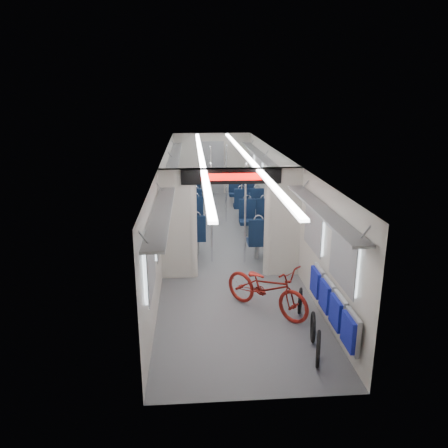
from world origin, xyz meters
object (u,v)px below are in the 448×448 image
object	(u,v)px
stanchion_near_right	(245,214)
seat_bay_near_left	(187,222)
bike_hoop_b	(313,328)
bicycle	(267,288)
seat_bay_far_right	(245,196)
seat_bay_far_left	(187,196)
seat_bay_near_right	(261,225)
stanchion_near_left	(212,214)
bike_hoop_a	(318,350)
stanchion_far_left	(211,186)
bike_hoop_c	(300,302)
flip_bench	(332,304)
stanchion_far_right	(226,184)

from	to	relation	value
stanchion_near_right	seat_bay_near_left	bearing A→B (deg)	131.38
stanchion_near_right	bike_hoop_b	bearing A→B (deg)	-78.98
stanchion_near_right	bicycle	bearing A→B (deg)	-87.61
seat_bay_far_right	seat_bay_far_left	bearing A→B (deg)	175.99
seat_bay_near_right	stanchion_near_left	size ratio (longest dim) A/B	0.91
bike_hoop_b	stanchion_near_left	distance (m)	3.88
bike_hoop_a	stanchion_far_left	size ratio (longest dim) A/B	0.23
bike_hoop_b	bike_hoop_c	world-z (taller)	bike_hoop_b
seat_bay_near_right	seat_bay_far_right	xyz separation A→B (m)	(0.00, 3.37, -0.01)
seat_bay_near_left	stanchion_far_left	xyz separation A→B (m)	(0.70, 1.63, 0.61)
seat_bay_near_right	stanchion_far_left	distance (m)	2.44
bike_hoop_a	seat_bay_far_right	bearing A→B (deg)	90.07
stanchion_near_right	bike_hoop_c	bearing A→B (deg)	-74.71
flip_bench	seat_bay_far_right	xyz separation A→B (m)	(-0.42, 7.75, -0.04)
stanchion_far_left	stanchion_far_right	distance (m)	0.51
seat_bay_near_left	stanchion_far_right	size ratio (longest dim) A/B	0.90
seat_bay_near_right	seat_bay_far_right	size ratio (longest dim) A/B	1.04
flip_bench	bike_hoop_b	bearing A→B (deg)	-163.47
flip_bench	stanchion_far_right	distance (m)	6.76
bike_hoop_b	seat_bay_far_left	world-z (taller)	seat_bay_far_left
stanchion_near_right	stanchion_near_left	bearing A→B (deg)	172.46
bike_hoop_b	seat_bay_far_right	xyz separation A→B (m)	(-0.11, 7.84, 0.32)
bicycle	seat_bay_near_right	xyz separation A→B (m)	(0.45, 3.45, 0.09)
flip_bench	seat_bay_near_left	distance (m)	5.32
bike_hoop_b	bicycle	bearing A→B (deg)	118.84
bicycle	bike_hoop_a	xyz separation A→B (m)	(0.46, -1.66, -0.22)
seat_bay_far_left	stanchion_far_right	size ratio (longest dim) A/B	0.87
bike_hoop_b	stanchion_near_right	size ratio (longest dim) A/B	0.21
bike_hoop_c	stanchion_near_right	distance (m)	2.75
seat_bay_near_right	stanchion_far_right	distance (m)	2.45
stanchion_far_right	bike_hoop_c	bearing A→B (deg)	-81.84
bike_hoop_c	seat_bay_far_left	world-z (taller)	seat_bay_far_left
bike_hoop_c	seat_bay_near_left	world-z (taller)	seat_bay_near_left
seat_bay_far_right	stanchion_far_left	world-z (taller)	stanchion_far_left
flip_bench	bike_hoop_b	xyz separation A→B (m)	(-0.31, -0.09, -0.36)
seat_bay_near_left	seat_bay_far_right	xyz separation A→B (m)	(1.87, 2.95, -0.01)
stanchion_near_left	stanchion_near_right	world-z (taller)	same
bike_hoop_a	seat_bay_far_left	world-z (taller)	seat_bay_far_left
flip_bench	stanchion_near_left	distance (m)	3.85
seat_bay_near_right	bike_hoop_c	bearing A→B (deg)	-87.90
flip_bench	bike_hoop_c	size ratio (longest dim) A/B	4.46
bike_hoop_b	seat_bay_near_left	distance (m)	5.29
stanchion_far_left	bike_hoop_b	bearing A→B (deg)	-78.93
seat_bay_far_right	bike_hoop_b	bearing A→B (deg)	-89.19
bicycle	bike_hoop_c	bearing A→B (deg)	-54.93
bike_hoop_a	bicycle	bearing A→B (deg)	105.56
bike_hoop_a	bike_hoop_c	xyz separation A→B (m)	(0.12, 1.54, -0.03)
stanchion_near_right	stanchion_far_left	xyz separation A→B (m)	(-0.62, 3.13, 0.00)
bicycle	seat_bay_near_right	distance (m)	3.48
seat_bay_far_left	seat_bay_far_right	world-z (taller)	seat_bay_far_right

